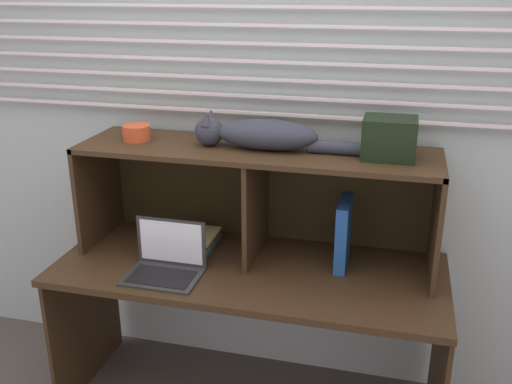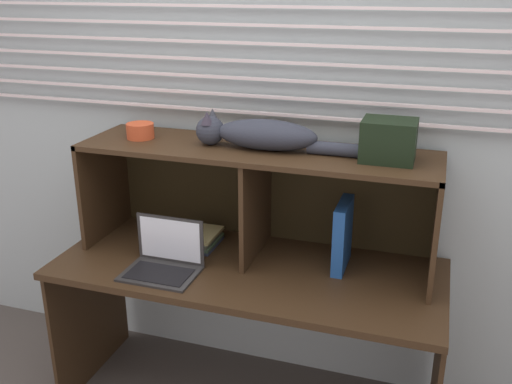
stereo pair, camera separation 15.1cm
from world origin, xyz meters
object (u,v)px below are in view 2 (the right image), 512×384
Objects in this scene: book_stack at (196,238)px; storage_box at (389,140)px; binder_upright at (343,235)px; small_basket at (140,131)px; cat at (261,135)px; laptop at (164,261)px.

storage_box is (0.82, -0.00, 0.53)m from book_stack.
binder_upright reaches higher than book_stack.
book_stack is at bearing 179.77° from binder_upright.
storage_box reaches higher than small_basket.
small_basket reaches higher than binder_upright.
binder_upright is at bearing 0.00° from small_basket.
storage_box is at bearing -0.00° from cat.
cat is 0.60m from book_stack.
cat is at bearing 38.49° from laptop.
storage_box is (0.51, -0.00, 0.02)m from cat.
cat is 3.49× the size of book_stack.
storage_box is (0.84, 0.27, 0.52)m from laptop.
laptop is 2.52× the size of small_basket.
cat is at bearing 0.00° from small_basket.
storage_box reaches higher than book_stack.
small_basket is at bearing -179.38° from book_stack.
laptop is at bearing -159.00° from binder_upright.
cat is 6.15× the size of small_basket.
cat is 2.45× the size of laptop.
laptop is 1.48× the size of storage_box.
storage_box is at bearing 17.42° from laptop.
cat reaches higher than laptop.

